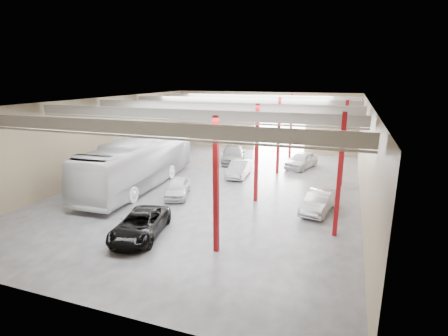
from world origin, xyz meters
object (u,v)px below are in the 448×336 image
Objects in this scene: coach_bus at (139,163)px; car_right_far at (302,160)px; black_sedan at (140,225)px; car_row_a at (178,188)px; car_row_c at (233,154)px; car_right_near at (319,201)px; car_row_b at (239,168)px.

car_right_far is (11.74, 10.48, -1.18)m from coach_bus.
car_row_a is (-1.14, 6.83, -0.03)m from black_sedan.
coach_bus is 2.46× the size of car_row_c.
car_right_near is 0.93× the size of car_right_far.
coach_bus is at bearing 144.67° from car_row_a.
car_row_b is 9.90m from car_right_near.
car_row_a is 0.85× the size of car_right_far.
car_row_b is 1.02× the size of car_right_near.
coach_bus is at bearing 111.44° from black_sedan.
black_sedan is 1.27× the size of car_row_a.
black_sedan is at bearing -60.59° from coach_bus.
car_row_a is at bearing -20.54° from coach_bus.
car_row_c is (-2.27, 5.20, 0.11)m from car_row_b.
coach_bus is 3.58× the size of car_row_a.
car_row_b is 0.95× the size of car_right_far.
car_right_far is (4.93, 4.91, 0.07)m from car_row_b.
black_sedan is 18.88m from car_row_c.
coach_bus is 2.81× the size of black_sedan.
car_row_c is (0.48, 12.04, 0.16)m from car_row_a.
car_row_c reaches higher than car_row_b.
black_sedan is 1.17× the size of car_right_near.
car_row_a is at bearing -114.77° from car_row_b.
car_right_far is (7.67, 11.74, 0.12)m from car_row_a.
car_row_c is 1.24× the size of car_right_far.
car_row_c is at bearing 141.30° from car_right_near.
car_right_far is at bearing 114.12° from car_right_near.
car_right_near is (14.37, -0.82, -1.26)m from coach_bus.
car_right_near is (9.16, 7.28, 0.01)m from black_sedan.
coach_bus is 11.75m from car_row_c.
car_right_far reaches higher than black_sedan.
car_right_far is (7.19, -0.29, -0.04)m from car_row_c.
coach_bus reaches higher than car_row_b.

